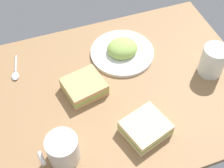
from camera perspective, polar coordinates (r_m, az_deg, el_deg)
tabletop at (r=97.08cm, az=-0.00°, el=-1.46°), size 90.00×64.00×2.00cm
plate_of_food at (r=105.46cm, az=1.91°, el=6.26°), size 21.82×21.82×5.70cm
coffee_mug_black at (r=81.58cm, az=-9.15°, el=-11.88°), size 10.82×8.48×8.60cm
sandwich_main at (r=94.67cm, az=-5.21°, el=-0.51°), size 13.72×12.82×4.40cm
sandwich_side at (r=86.59cm, az=6.26°, el=-8.18°), size 14.32×13.55×4.40cm
glass_of_milk at (r=102.98cm, az=18.18°, el=3.88°), size 7.94×7.94×10.25cm
spoon at (r=105.39cm, az=-17.54°, el=2.18°), size 3.51×11.09×0.80cm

